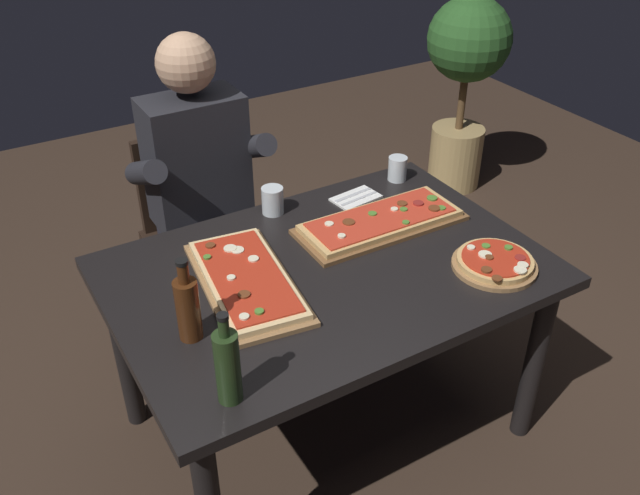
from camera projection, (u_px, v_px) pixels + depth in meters
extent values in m
plane|color=#38281E|center=(327.00, 424.00, 2.66)|extent=(6.40, 6.40, 0.00)
cube|color=black|center=(328.00, 272.00, 2.26)|extent=(1.40, 0.96, 0.04)
cylinder|color=black|center=(534.00, 362.00, 2.44)|extent=(0.07, 0.07, 0.70)
cylinder|color=black|center=(124.00, 351.00, 2.49)|extent=(0.07, 0.07, 0.70)
cylinder|color=black|center=(401.00, 253.00, 3.02)|extent=(0.07, 0.07, 0.70)
cube|color=brown|center=(380.00, 225.00, 2.46)|extent=(0.61, 0.25, 0.02)
cube|color=tan|center=(381.00, 220.00, 2.45)|extent=(0.57, 0.22, 0.02)
cube|color=red|center=(381.00, 217.00, 2.44)|extent=(0.53, 0.20, 0.01)
cylinder|color=beige|center=(329.00, 224.00, 2.39)|extent=(0.03, 0.03, 0.00)
cylinder|color=beige|center=(342.00, 236.00, 2.33)|extent=(0.03, 0.03, 0.01)
cylinder|color=maroon|center=(418.00, 203.00, 2.51)|extent=(0.04, 0.04, 0.01)
cylinder|color=brown|center=(434.00, 208.00, 2.48)|extent=(0.04, 0.04, 0.01)
cylinder|color=brown|center=(402.00, 203.00, 2.51)|extent=(0.04, 0.04, 0.01)
cylinder|color=#4C7F2D|center=(372.00, 213.00, 2.45)|extent=(0.03, 0.03, 0.01)
cylinder|color=#4C7F2D|center=(404.00, 209.00, 2.48)|extent=(0.03, 0.03, 0.00)
cylinder|color=brown|center=(349.00, 222.00, 2.40)|extent=(0.04, 0.04, 0.00)
cylinder|color=#4C7F2D|center=(406.00, 222.00, 2.40)|extent=(0.03, 0.03, 0.01)
cylinder|color=#4C7F2D|center=(432.00, 198.00, 2.54)|extent=(0.04, 0.04, 0.01)
cylinder|color=#4C7F2D|center=(441.00, 208.00, 2.48)|extent=(0.03, 0.03, 0.01)
cylinder|color=beige|center=(394.00, 209.00, 2.48)|extent=(0.03, 0.03, 0.01)
cube|color=olive|center=(247.00, 283.00, 2.16)|extent=(0.34, 0.59, 0.02)
cube|color=#E5C184|center=(247.00, 279.00, 2.15)|extent=(0.30, 0.54, 0.02)
cube|color=#B72D19|center=(246.00, 275.00, 2.15)|extent=(0.27, 0.50, 0.01)
cylinder|color=brown|center=(244.00, 295.00, 2.05)|extent=(0.04, 0.04, 0.01)
cylinder|color=beige|center=(253.00, 259.00, 2.21)|extent=(0.04, 0.04, 0.01)
cylinder|color=#4C7F2D|center=(207.00, 257.00, 2.22)|extent=(0.02, 0.02, 0.01)
cylinder|color=brown|center=(210.00, 245.00, 2.28)|extent=(0.03, 0.03, 0.01)
cylinder|color=#4C7F2D|center=(259.00, 311.00, 1.99)|extent=(0.03, 0.03, 0.01)
cylinder|color=beige|center=(244.00, 317.00, 1.97)|extent=(0.03, 0.03, 0.01)
cylinder|color=beige|center=(230.00, 248.00, 2.26)|extent=(0.04, 0.04, 0.01)
cylinder|color=beige|center=(231.00, 278.00, 2.13)|extent=(0.03, 0.03, 0.01)
cylinder|color=beige|center=(237.00, 250.00, 2.26)|extent=(0.04, 0.04, 0.00)
cylinder|color=olive|center=(494.00, 266.00, 2.24)|extent=(0.28, 0.28, 0.02)
cylinder|color=tan|center=(495.00, 261.00, 2.23)|extent=(0.25, 0.25, 0.02)
cylinder|color=#B72D19|center=(496.00, 258.00, 2.23)|extent=(0.22, 0.22, 0.01)
cylinder|color=beige|center=(471.00, 247.00, 2.27)|extent=(0.03, 0.03, 0.01)
cylinder|color=beige|center=(485.00, 255.00, 2.23)|extent=(0.04, 0.04, 0.01)
cylinder|color=beige|center=(523.00, 265.00, 2.18)|extent=(0.03, 0.03, 0.01)
cylinder|color=brown|center=(486.00, 270.00, 2.16)|extent=(0.03, 0.03, 0.01)
cylinder|color=brown|center=(489.00, 257.00, 2.22)|extent=(0.03, 0.03, 0.01)
cylinder|color=beige|center=(520.00, 270.00, 2.16)|extent=(0.04, 0.04, 0.01)
cylinder|color=#4C7F2D|center=(508.00, 248.00, 2.27)|extent=(0.03, 0.03, 0.01)
cylinder|color=brown|center=(497.00, 278.00, 2.12)|extent=(0.03, 0.03, 0.00)
cylinder|color=#4C7F2D|center=(486.00, 246.00, 2.28)|extent=(0.03, 0.03, 0.00)
cylinder|color=maroon|center=(520.00, 258.00, 2.22)|extent=(0.04, 0.04, 0.00)
cylinder|color=#233819|center=(228.00, 368.00, 1.71)|extent=(0.07, 0.07, 0.21)
cylinder|color=#233819|center=(224.00, 327.00, 1.64)|extent=(0.03, 0.03, 0.05)
cylinder|color=black|center=(223.00, 317.00, 1.62)|extent=(0.03, 0.03, 0.01)
cylinder|color=#47230F|center=(188.00, 310.00, 1.91)|extent=(0.07, 0.07, 0.19)
cylinder|color=#47230F|center=(183.00, 273.00, 1.84)|extent=(0.03, 0.03, 0.06)
cylinder|color=black|center=(182.00, 262.00, 1.82)|extent=(0.04, 0.04, 0.01)
cylinder|color=silver|center=(397.00, 169.00, 2.73)|extent=(0.08, 0.08, 0.10)
cylinder|color=silver|center=(397.00, 175.00, 2.75)|extent=(0.06, 0.06, 0.04)
cylinder|color=silver|center=(273.00, 200.00, 2.52)|extent=(0.08, 0.08, 0.10)
cylinder|color=#5B3814|center=(273.00, 208.00, 2.53)|extent=(0.07, 0.07, 0.04)
cube|color=white|center=(356.00, 198.00, 2.63)|extent=(0.19, 0.13, 0.01)
cube|color=silver|center=(359.00, 199.00, 2.61)|extent=(0.17, 0.03, 0.00)
cube|color=silver|center=(353.00, 195.00, 2.63)|extent=(0.17, 0.04, 0.00)
cube|color=black|center=(206.00, 245.00, 2.92)|extent=(0.44, 0.44, 0.04)
cube|color=black|center=(183.00, 178.00, 2.94)|extent=(0.40, 0.04, 0.42)
cylinder|color=black|center=(186.00, 325.00, 2.83)|extent=(0.04, 0.04, 0.41)
cylinder|color=black|center=(268.00, 297.00, 2.99)|extent=(0.04, 0.04, 0.41)
cylinder|color=black|center=(155.00, 279.00, 3.10)|extent=(0.04, 0.04, 0.41)
cylinder|color=black|center=(232.00, 255.00, 3.26)|extent=(0.04, 0.04, 0.41)
cylinder|color=#23232D|center=(205.00, 313.00, 2.87)|extent=(0.11, 0.11, 0.45)
cylinder|color=#23232D|center=(248.00, 298.00, 2.95)|extent=(0.11, 0.11, 0.45)
cube|color=#23232D|center=(213.00, 240.00, 2.81)|extent=(0.34, 0.40, 0.12)
cube|color=#232328|center=(196.00, 160.00, 2.70)|extent=(0.38, 0.22, 0.52)
sphere|color=tan|center=(186.00, 63.00, 2.49)|extent=(0.22, 0.22, 0.22)
cylinder|color=#232328|center=(145.00, 173.00, 2.56)|extent=(0.09, 0.31, 0.21)
cylinder|color=#232328|center=(252.00, 147.00, 2.75)|extent=(0.09, 0.31, 0.21)
cylinder|color=tan|center=(455.00, 156.00, 4.18)|extent=(0.31, 0.31, 0.37)
cylinder|color=brown|center=(462.00, 101.00, 3.99)|extent=(0.04, 0.04, 0.34)
sphere|color=#285623|center=(469.00, 39.00, 3.79)|extent=(0.47, 0.47, 0.47)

